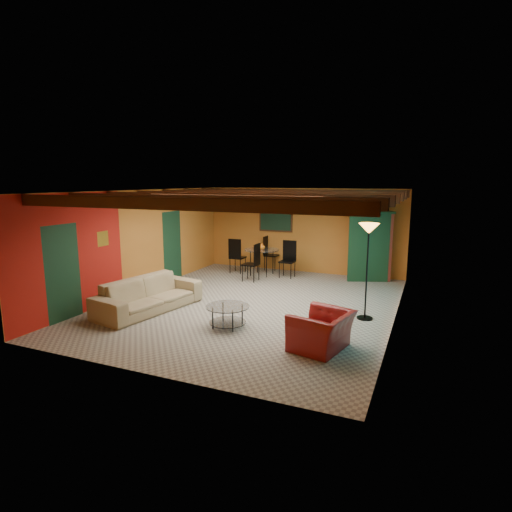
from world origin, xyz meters
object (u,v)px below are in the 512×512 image
at_px(dining_table, 262,257).
at_px(floor_lamp, 367,272).
at_px(sofa, 149,295).
at_px(armoire, 370,247).
at_px(armchair, 322,331).
at_px(vase, 262,236).
at_px(potted_plant, 372,205).
at_px(coffee_table, 228,316).

height_order(dining_table, floor_lamp, floor_lamp).
bearing_deg(sofa, armoire, -29.19).
bearing_deg(armchair, floor_lamp, 179.61).
relative_size(armoire, floor_lamp, 0.96).
xyz_separation_m(dining_table, vase, (0.00, 0.00, 0.67)).
distance_m(dining_table, vase, 0.67).
xyz_separation_m(sofa, floor_lamp, (4.64, 1.34, 0.67)).
xyz_separation_m(armoire, potted_plant, (0.00, 0.00, 1.23)).
relative_size(armoire, vase, 9.86).
xyz_separation_m(sofa, coffee_table, (2.16, -0.28, -0.15)).
xyz_separation_m(sofa, armoire, (4.19, 5.07, 0.63)).
height_order(armchair, coffee_table, armchair).
bearing_deg(coffee_table, dining_table, 104.00).
xyz_separation_m(dining_table, floor_lamp, (3.65, -3.04, 0.47)).
relative_size(potted_plant, vase, 2.25).
distance_m(armoire, vase, 3.28).
relative_size(sofa, floor_lamp, 1.23).
bearing_deg(potted_plant, dining_table, -167.87).
distance_m(sofa, floor_lamp, 4.88).
bearing_deg(potted_plant, coffee_table, -110.89).
bearing_deg(vase, armoire, 12.13).
height_order(armoire, vase, armoire).
relative_size(armoire, potted_plant, 4.39).
bearing_deg(coffee_table, potted_plant, 69.11).
xyz_separation_m(coffee_table, dining_table, (-1.16, 4.66, 0.34)).
distance_m(sofa, armoire, 6.61).
distance_m(coffee_table, dining_table, 4.81).
bearing_deg(floor_lamp, armoire, 96.89).
distance_m(armoire, potted_plant, 1.23).
distance_m(coffee_table, vase, 4.90).
bearing_deg(vase, dining_table, 180.00).
height_order(coffee_table, floor_lamp, floor_lamp).
height_order(armoire, floor_lamp, floor_lamp).
distance_m(coffee_table, potted_plant, 6.06).
relative_size(floor_lamp, potted_plant, 4.57).
xyz_separation_m(armoire, floor_lamp, (0.45, -3.73, 0.04)).
xyz_separation_m(floor_lamp, potted_plant, (-0.45, 3.73, 1.19)).
xyz_separation_m(coffee_table, vase, (-1.16, 4.66, 1.01)).
xyz_separation_m(armoire, vase, (-3.20, -0.69, 0.24)).
xyz_separation_m(sofa, vase, (0.99, 4.38, 0.86)).
xyz_separation_m(potted_plant, vase, (-3.20, -0.69, -0.99)).
relative_size(coffee_table, armoire, 0.44).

